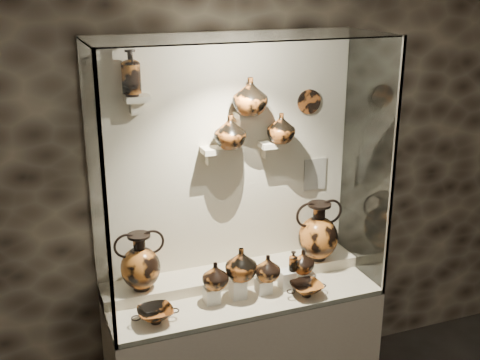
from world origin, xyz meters
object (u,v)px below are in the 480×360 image
at_px(ovoid_vase_b, 250,96).
at_px(jug_a, 215,275).
at_px(lekythos_tall, 131,70).
at_px(amphora_left, 140,261).
at_px(ovoid_vase_a, 230,132).
at_px(lekythos_small, 293,260).
at_px(kylix_right, 306,288).
at_px(kylix_left, 155,314).
at_px(ovoid_vase_c, 281,128).
at_px(jug_c, 268,268).
at_px(jug_b, 241,264).
at_px(jug_e, 303,261).
at_px(amphora_right, 318,231).

bearing_deg(ovoid_vase_b, jug_a, -136.35).
bearing_deg(lekythos_tall, amphora_left, -88.44).
bearing_deg(jug_a, ovoid_vase_a, 60.91).
xyz_separation_m(lekythos_small, kylix_right, (0.04, -0.12, -0.14)).
distance_m(jug_a, lekythos_tall, 1.29).
distance_m(kylix_right, ovoid_vase_b, 1.23).
distance_m(amphora_left, kylix_left, 0.35).
distance_m(jug_a, ovoid_vase_c, 1.00).
relative_size(lekythos_small, lekythos_tall, 0.51).
xyz_separation_m(jug_a, kylix_right, (0.55, -0.12, -0.13)).
bearing_deg(ovoid_vase_a, amphora_left, 176.60).
height_order(lekythos_tall, ovoid_vase_b, lekythos_tall).
distance_m(jug_a, lekythos_small, 0.51).
distance_m(jug_c, kylix_right, 0.27).
xyz_separation_m(kylix_left, ovoid_vase_a, (0.58, 0.34, 0.94)).
xyz_separation_m(jug_b, ovoid_vase_a, (0.03, 0.26, 0.76)).
height_order(lekythos_small, ovoid_vase_c, ovoid_vase_c).
distance_m(ovoid_vase_a, ovoid_vase_c, 0.34).
distance_m(jug_e, kylix_right, 0.19).
xyz_separation_m(jug_c, kylix_right, (0.21, -0.12, -0.12)).
bearing_deg(jug_e, ovoid_vase_b, 145.82).
relative_size(kylix_left, lekythos_tall, 0.90).
bearing_deg(jug_b, amphora_right, 4.17).
bearing_deg(amphora_left, jug_c, -32.39).
bearing_deg(lekythos_small, amphora_right, 49.57).
xyz_separation_m(amphora_left, ovoid_vase_a, (0.60, 0.05, 0.74)).
height_order(jug_a, ovoid_vase_c, ovoid_vase_c).
bearing_deg(ovoid_vase_b, kylix_right, -51.82).
height_order(jug_b, lekythos_tall, lekythos_tall).
bearing_deg(jug_e, amphora_right, 44.28).
xyz_separation_m(jug_c, kylix_left, (-0.73, -0.08, -0.12)).
bearing_deg(kylix_right, lekythos_tall, 172.26).
relative_size(lekythos_tall, ovoid_vase_b, 1.31).
relative_size(amphora_left, kylix_left, 1.38).
height_order(amphora_right, ovoid_vase_b, ovoid_vase_b).
bearing_deg(kylix_right, lekythos_small, 123.06).
xyz_separation_m(jug_e, kylix_right, (-0.04, -0.15, -0.11)).
relative_size(jug_b, jug_c, 1.23).
distance_m(jug_a, jug_b, 0.17).
bearing_deg(amphora_left, jug_b, -36.87).
distance_m(jug_e, ovoid_vase_c, 0.86).
height_order(jug_c, ovoid_vase_a, ovoid_vase_a).
relative_size(ovoid_vase_b, ovoid_vase_c, 1.19).
bearing_deg(jug_e, jug_c, -169.47).
distance_m(lekythos_small, ovoid_vase_b, 1.05).
bearing_deg(jug_b, amphora_left, 146.71).
height_order(amphora_left, amphora_right, amphora_right).
bearing_deg(ovoid_vase_c, kylix_right, -86.23).
distance_m(jug_c, lekythos_small, 0.18).
bearing_deg(amphora_right, ovoid_vase_a, 157.61).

